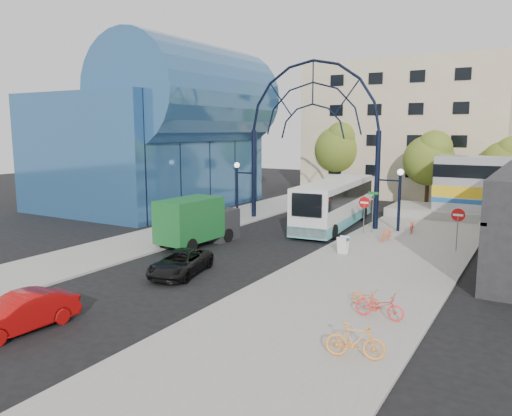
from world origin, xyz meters
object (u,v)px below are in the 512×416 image
Objects in this scene: stop_sign at (364,206)px; street_name_sign at (373,203)px; red_sedan at (20,313)px; black_suv at (180,263)px; tree_north_c at (507,162)px; bike_far_c at (379,306)px; tree_north_a at (430,157)px; green_truck at (198,221)px; bike_near_b at (386,234)px; gateway_arch at (312,109)px; bike_far_b at (355,341)px; sandwich_board at (343,243)px; bike_near_a at (412,226)px; bike_far_a at (366,298)px; city_bus at (335,203)px; tree_north_b at (340,147)px; do_not_enter_sign at (458,219)px.

street_name_sign reaches higher than stop_sign.
street_name_sign is 23.25m from red_sedan.
black_suv is 8.34m from red_sedan.
bike_far_c is (-1.88, -30.49, -3.67)m from tree_north_c.
street_name_sign is at bearing 57.37° from black_suv.
tree_north_a is 1.17× the size of green_truck.
tree_north_c is 1.60× the size of red_sedan.
green_truck is (-8.29, -8.57, -0.65)m from street_name_sign.
street_name_sign is 3.06m from bike_near_b.
street_name_sign is at bearing -15.07° from gateway_arch.
black_suv is (0.03, -15.58, -7.96)m from gateway_arch.
bike_far_b is (10.98, 3.73, 0.01)m from red_sedan.
sandwich_board is 0.60× the size of bike_near_a.
tree_north_c is at bearing 20.29° from bike_far_a.
street_name_sign is at bearing 18.20° from bike_far_c.
bike_near_b is (0.66, -15.43, -4.04)m from tree_north_a.
bike_far_a is at bearing 43.15° from bike_far_c.
red_sedan is at bearing -100.36° from city_bus.
bike_far_a is at bearing -92.36° from bike_near_a.
tree_north_b is 40.25m from red_sedan.
tree_north_b is 4.35× the size of bike_far_c.
sandwich_board is at bearing 9.18° from bike_far_b.
bike_near_b is (-0.76, -3.51, 0.02)m from bike_near_a.
sandwich_board is at bearing -143.32° from do_not_enter_sign.
red_sedan is 21.64m from bike_near_b.
bike_far_c is at bearing -89.98° from bike_near_a.
tree_north_b is at bearing 84.46° from black_suv.
tree_north_c is (6.00, 2.00, -0.33)m from tree_north_a.
stop_sign is 0.38× the size of tree_north_c.
bike_near_a is 16.78m from bike_far_c.
green_truck reaches higher than bike_near_a.
street_name_sign is 6.78m from sandwich_board.
city_bus is at bearing 152.39° from bike_near_b.
gateway_arch reaches higher than tree_north_a.
city_bus reaches higher than stop_sign.
gateway_arch reaches higher than red_sedan.
bike_far_c is at bearing -66.52° from tree_north_b.
green_truck is at bearing 105.17° from red_sedan.
green_truck is 17.06m from bike_far_b.
city_bus is at bearing 88.81° from red_sedan.
city_bus is 11.19m from green_truck.
tree_north_c is (6.92, 15.33, 2.15)m from street_name_sign.
stop_sign is at bearing -123.64° from street_name_sign.
bike_far_c is at bearing -18.13° from black_suv.
gateway_arch is 17.50m from black_suv.
gateway_arch is 3.35× the size of red_sedan.
bike_far_b reaches higher than sandwich_board.
city_bus is at bearing 156.05° from do_not_enter_sign.
gateway_arch is 12.52m from sandwich_board.
stop_sign is 1.36× the size of bike_far_c.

